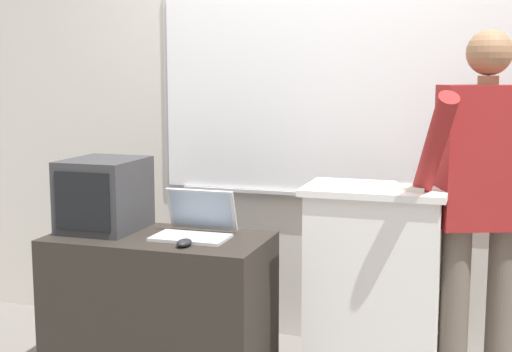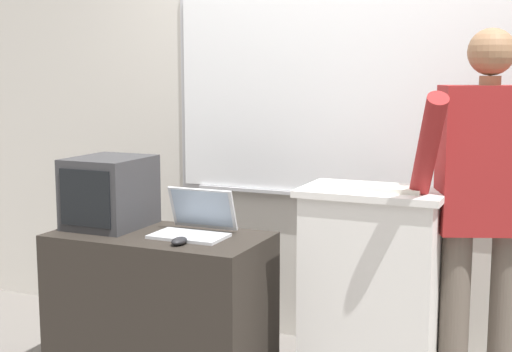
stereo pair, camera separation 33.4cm
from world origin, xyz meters
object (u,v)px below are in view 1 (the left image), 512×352
object	(u,v)px
person_presenter	(483,196)
lectern_podium	(373,295)
computer_mouse_by_laptop	(184,243)
wireless_keyboard	(378,186)
crt_monitor	(104,194)
side_desk	(160,315)
laptop	(196,223)

from	to	relation	value
person_presenter	lectern_podium	bearing A→B (deg)	170.16
computer_mouse_by_laptop	wireless_keyboard	bearing A→B (deg)	22.33
person_presenter	computer_mouse_by_laptop	size ratio (longest dim) A/B	17.13
lectern_podium	crt_monitor	xyz separation A→B (m)	(-1.28, -0.18, 0.43)
side_desk	person_presenter	size ratio (longest dim) A/B	0.59
lectern_podium	laptop	bearing A→B (deg)	-168.12
side_desk	laptop	xyz separation A→B (m)	(0.17, 0.05, 0.45)
lectern_podium	crt_monitor	distance (m)	1.36
wireless_keyboard	crt_monitor	xyz separation A→B (m)	(-1.30, -0.13, -0.08)
lectern_podium	side_desk	world-z (taller)	lectern_podium
side_desk	crt_monitor	size ratio (longest dim) A/B	2.53
laptop	crt_monitor	bearing A→B (deg)	-178.97
side_desk	crt_monitor	xyz separation A→B (m)	(-0.31, 0.05, 0.56)
person_presenter	crt_monitor	world-z (taller)	person_presenter
person_presenter	wireless_keyboard	bearing A→B (deg)	176.76
lectern_podium	person_presenter	distance (m)	0.67
lectern_podium	wireless_keyboard	xyz separation A→B (m)	(0.02, -0.05, 0.52)
crt_monitor	wireless_keyboard	bearing A→B (deg)	5.58
laptop	wireless_keyboard	distance (m)	0.85
wireless_keyboard	computer_mouse_by_laptop	world-z (taller)	wireless_keyboard
side_desk	wireless_keyboard	distance (m)	1.19
person_presenter	laptop	bearing A→B (deg)	170.47
laptop	computer_mouse_by_laptop	xyz separation A→B (m)	(0.03, -0.21, -0.04)
computer_mouse_by_laptop	lectern_podium	bearing A→B (deg)	25.90
wireless_keyboard	laptop	bearing A→B (deg)	-171.82
lectern_podium	wireless_keyboard	bearing A→B (deg)	-71.58
lectern_podium	side_desk	distance (m)	1.01
person_presenter	laptop	xyz separation A→B (m)	(-1.27, -0.26, -0.15)
lectern_podium	computer_mouse_by_laptop	size ratio (longest dim) A/B	10.19
lectern_podium	side_desk	size ratio (longest dim) A/B	1.00
crt_monitor	side_desk	bearing A→B (deg)	-8.54
person_presenter	wireless_keyboard	world-z (taller)	person_presenter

